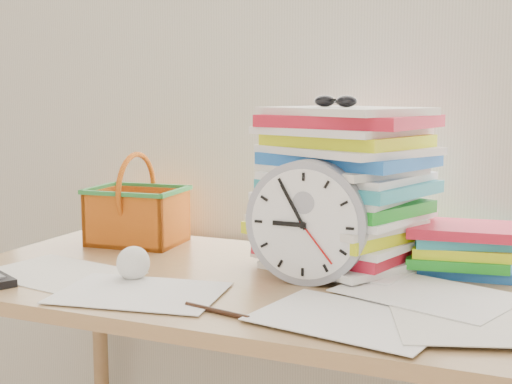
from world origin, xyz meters
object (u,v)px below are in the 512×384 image
at_px(desk, 264,313).
at_px(basket, 137,199).
at_px(book_stack, 456,248).
at_px(paper_stack, 342,189).
at_px(clock, 308,222).

relative_size(desk, basket, 5.86).
height_order(desk, basket, basket).
relative_size(book_stack, basket, 1.10).
relative_size(paper_stack, book_stack, 1.39).
xyz_separation_m(clock, basket, (-0.55, 0.20, -0.01)).
bearing_deg(clock, basket, 160.21).
xyz_separation_m(book_stack, basket, (-0.82, -0.02, 0.06)).
distance_m(desk, book_stack, 0.45).
bearing_deg(book_stack, basket, -178.85).
xyz_separation_m(paper_stack, clock, (-0.03, -0.16, -0.05)).
height_order(clock, book_stack, clock).
distance_m(clock, book_stack, 0.36).
bearing_deg(desk, basket, 155.37).
relative_size(clock, basket, 1.09).
bearing_deg(basket, desk, -29.23).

